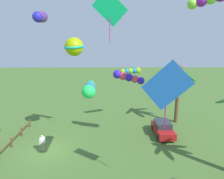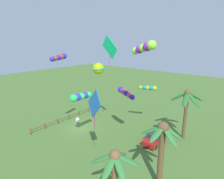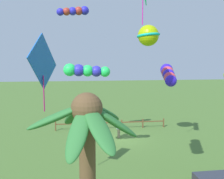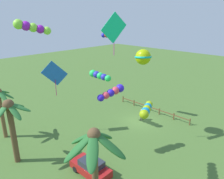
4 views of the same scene
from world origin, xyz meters
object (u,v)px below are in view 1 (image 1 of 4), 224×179
object	(u,v)px
palm_tree_2	(179,80)
parked_car_0	(163,128)
kite_ball_4	(74,47)
kite_diamond_2	(167,86)
kite_diamond_7	(110,8)
kite_tube_3	(89,89)
kite_tube_6	(131,71)
kite_tube_0	(127,77)
kite_tube_5	(40,17)
spectator_0	(42,143)

from	to	relation	value
palm_tree_2	parked_car_0	world-z (taller)	palm_tree_2
palm_tree_2	kite_ball_4	distance (m)	13.03
palm_tree_2	kite_diamond_2	size ratio (longest dim) A/B	1.69
kite_ball_4	kite_diamond_7	bearing A→B (deg)	68.37
parked_car_0	kite_ball_4	size ratio (longest dim) A/B	1.51
kite_tube_3	kite_tube_6	xyz separation A→B (m)	(-9.81, 3.93, -0.19)
kite_ball_4	kite_diamond_7	distance (m)	4.64
parked_car_0	kite_tube_0	bearing A→B (deg)	-72.78
kite_tube_5	kite_tube_6	distance (m)	13.42
kite_diamond_2	kite_ball_4	xyz separation A→B (m)	(-7.46, -6.50, 2.02)
kite_tube_3	kite_tube_6	bearing A→B (deg)	158.20
parked_car_0	kite_tube_0	size ratio (longest dim) A/B	1.34
palm_tree_2	kite_tube_5	xyz separation A→B (m)	(10.70, -12.41, 5.90)
kite_tube_0	kite_tube_5	size ratio (longest dim) A/B	1.14
palm_tree_2	spectator_0	world-z (taller)	palm_tree_2
palm_tree_2	kite_diamond_7	distance (m)	12.42
kite_diamond_2	kite_diamond_7	distance (m)	8.65
kite_tube_0	kite_diamond_2	size ratio (longest dim) A/B	0.70
kite_tube_5	kite_tube_6	size ratio (longest dim) A/B	1.01
kite_ball_4	kite_tube_5	world-z (taller)	kite_tube_5
kite_tube_5	parked_car_0	bearing A→B (deg)	125.98
kite_tube_0	kite_diamond_2	xyz separation A→B (m)	(7.49, 1.61, 0.77)
kite_diamond_2	kite_diamond_7	world-z (taller)	kite_diamond_7
kite_tube_0	kite_tube_3	bearing A→B (deg)	-30.94
kite_tube_6	parked_car_0	bearing A→B (deg)	42.34
kite_tube_0	kite_ball_4	world-z (taller)	kite_ball_4
kite_ball_4	kite_diamond_7	size ratio (longest dim) A/B	0.62
kite_diamond_2	kite_tube_5	distance (m)	8.60
kite_diamond_2	kite_diamond_7	xyz separation A→B (m)	(-6.18, -3.27, 5.10)
kite_diamond_2	kite_tube_5	size ratio (longest dim) A/B	1.62
kite_diamond_7	kite_diamond_2	bearing A→B (deg)	27.90
palm_tree_2	kite_tube_3	bearing A→B (deg)	-44.11
kite_ball_4	kite_tube_0	bearing A→B (deg)	90.40
parked_car_0	kite_ball_4	bearing A→B (deg)	-81.87
palm_tree_2	kite_diamond_2	distance (m)	13.38
kite_diamond_7	kite_tube_5	bearing A→B (deg)	-42.48
spectator_0	kite_tube_3	xyz separation A→B (m)	(3.18, 4.70, 5.81)
spectator_0	kite_tube_5	world-z (taller)	kite_tube_5
spectator_0	kite_tube_6	world-z (taller)	kite_tube_6
kite_tube_5	kite_diamond_7	xyz separation A→B (m)	(-4.59, 4.20, 1.14)
spectator_0	kite_diamond_7	size ratio (longest dim) A/B	0.38
spectator_0	kite_ball_4	bearing A→B (deg)	123.65
spectator_0	kite_tube_5	distance (m)	11.32
parked_car_0	kite_diamond_2	world-z (taller)	kite_diamond_2
kite_tube_0	kite_diamond_2	world-z (taller)	kite_diamond_2
kite_diamond_2	kite_tube_3	world-z (taller)	kite_diamond_2
kite_diamond_2	kite_tube_5	bearing A→B (deg)	-101.97
palm_tree_2	parked_car_0	size ratio (longest dim) A/B	1.79
kite_tube_3	kite_ball_4	distance (m)	6.05
kite_tube_0	kite_ball_4	bearing A→B (deg)	-89.60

